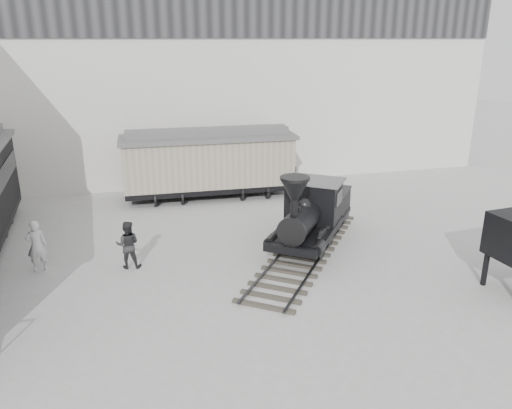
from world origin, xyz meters
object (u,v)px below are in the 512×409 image
object	(u,v)px
visitor_a	(37,246)
locomotive	(311,217)
boxcar	(209,162)
visitor_b	(128,245)

from	to	relation	value
visitor_a	locomotive	bearing A→B (deg)	173.38
boxcar	locomotive	bearing A→B (deg)	-67.96
boxcar	visitor_b	size ratio (longest dim) A/B	5.04
visitor_b	boxcar	bearing A→B (deg)	-109.34
boxcar	visitor_a	world-z (taller)	boxcar
locomotive	visitor_b	size ratio (longest dim) A/B	4.99
locomotive	boxcar	bearing A→B (deg)	146.68
visitor_a	visitor_b	size ratio (longest dim) A/B	1.07
boxcar	visitor_b	world-z (taller)	boxcar
locomotive	visitor_b	bearing A→B (deg)	-142.24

